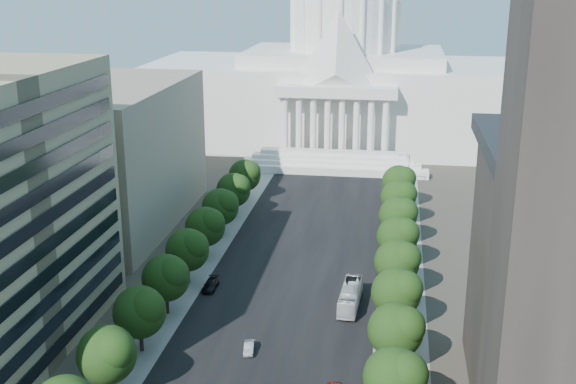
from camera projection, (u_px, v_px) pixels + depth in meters
The scene contains 28 objects.
road_asphalt at pixel (303, 251), 141.21m from camera, with size 30.00×260.00×0.01m, color black.
sidewalk_left at pixel (209, 245), 143.95m from camera, with size 8.00×260.00×0.02m, color gray.
sidewalk_right at pixel (401, 256), 138.47m from camera, with size 8.00×260.00×0.02m, color gray.
capitol at pixel (343, 79), 224.94m from camera, with size 120.00×56.00×73.00m.
office_block_left_far at pixel (86, 155), 153.15m from camera, with size 38.00×52.00×30.00m, color gray.
tree_l_c at pixel (109, 354), 90.66m from camera, with size 7.79×7.60×9.97m.
tree_l_d at pixel (141, 311), 101.99m from camera, with size 7.79×7.60×9.97m.
tree_l_e at pixel (167, 277), 113.33m from camera, with size 7.79×7.60×9.97m.
tree_l_f at pixel (189, 249), 124.66m from camera, with size 7.79×7.60×9.97m.
tree_l_g at pixel (207, 226), 136.00m from camera, with size 7.79×7.60×9.97m.
tree_l_h at pixel (222, 206), 147.34m from camera, with size 7.79×7.60×9.97m.
tree_l_i at pixel (235, 189), 158.67m from camera, with size 7.79×7.60×9.97m.
tree_l_j at pixel (246, 174), 170.01m from camera, with size 7.79×7.60×9.97m.
tree_r_c at pixel (397, 377), 85.47m from camera, with size 7.79×7.60×9.97m.
tree_r_d at pixel (398, 329), 96.81m from camera, with size 7.79×7.60×9.97m.
tree_r_e at pixel (399, 292), 108.14m from camera, with size 7.79×7.60×9.97m.
tree_r_f at pixel (399, 261), 119.48m from camera, with size 7.79×7.60×9.97m.
tree_r_g at pixel (399, 236), 130.82m from camera, with size 7.79×7.60×9.97m.
tree_r_h at pixel (400, 215), 142.15m from camera, with size 7.79×7.60×9.97m.
tree_r_i at pixel (400, 196), 153.49m from camera, with size 7.79×7.60×9.97m.
tree_r_j at pixel (400, 181), 164.82m from camera, with size 7.79×7.60×9.97m.
streetlight_c at pixel (409, 295), 108.29m from camera, with size 2.61×0.44×9.00m.
streetlight_d at pixel (408, 237), 131.90m from camera, with size 2.61×0.44×9.00m.
streetlight_e at pixel (407, 197), 155.52m from camera, with size 2.61×0.44×9.00m.
streetlight_f at pixel (407, 167), 179.13m from camera, with size 2.61×0.44×9.00m.
car_silver at pixel (249, 348), 103.64m from camera, with size 1.40×4.02×1.33m, color #B3B7BB.
car_dark_b at pixel (210, 285), 123.95m from camera, with size 2.17×5.33×1.55m, color black.
city_bus at pixel (350, 296), 117.48m from camera, with size 2.87×12.25×3.41m, color silver.
Camera 1 is at (16.84, -40.49, 52.63)m, focal length 45.00 mm.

